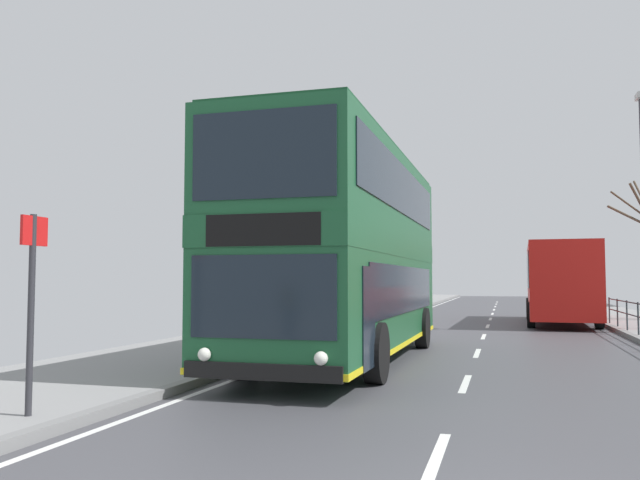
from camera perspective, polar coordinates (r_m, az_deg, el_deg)
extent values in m
cube|color=silver|center=(6.93, 10.15, -18.12)|extent=(0.12, 2.00, 0.00)
cube|color=silver|center=(11.62, 12.57, -12.12)|extent=(0.12, 2.00, 0.00)
cube|color=silver|center=(16.38, 13.55, -9.57)|extent=(0.12, 2.00, 0.00)
cube|color=silver|center=(21.15, 14.09, -8.17)|extent=(0.12, 2.00, 0.00)
cube|color=silver|center=(25.94, 14.43, -7.29)|extent=(0.12, 2.00, 0.00)
cube|color=silver|center=(30.72, 14.66, -6.68)|extent=(0.12, 2.00, 0.00)
cube|color=silver|center=(35.52, 14.82, -6.24)|extent=(0.12, 2.00, 0.00)
cube|color=silver|center=(40.31, 14.95, -5.90)|extent=(0.12, 2.00, 0.00)
cube|color=silver|center=(45.11, 15.05, -5.63)|extent=(0.12, 2.00, 0.00)
cube|color=silver|center=(49.90, 15.13, -5.42)|extent=(0.12, 2.00, 0.00)
cube|color=silver|center=(54.70, 15.20, -5.24)|extent=(0.12, 2.00, 0.00)
cube|color=#19512D|center=(14.33, 2.39, -5.37)|extent=(2.60, 10.21, 1.89)
cube|color=#19512D|center=(14.34, 2.38, -0.61)|extent=(2.62, 10.26, 0.49)
cube|color=#19512D|center=(14.44, 2.37, 3.78)|extent=(2.60, 10.21, 1.72)
cube|color=#154527|center=(14.58, 2.36, 7.30)|extent=(2.53, 9.91, 0.08)
cube|color=#19232D|center=(9.44, -5.10, -4.94)|extent=(2.23, 0.04, 1.21)
cube|color=black|center=(9.46, -5.07, 0.90)|extent=(1.78, 0.04, 0.47)
cube|color=#19232D|center=(9.61, -5.03, 7.49)|extent=(2.23, 0.04, 1.31)
cube|color=black|center=(9.52, -5.15, -11.39)|extent=(2.41, 0.10, 0.24)
cube|color=yellow|center=(14.38, 2.40, -8.89)|extent=(2.63, 10.26, 0.10)
cube|color=#19232D|center=(14.32, 7.63, -4.29)|extent=(0.07, 7.95, 0.98)
cube|color=#19232D|center=(14.20, 7.40, 4.28)|extent=(0.08, 9.18, 1.03)
cube|color=#19232D|center=(14.92, -2.17, -4.28)|extent=(0.07, 7.95, 0.98)
cube|color=#19232D|center=(14.80, -2.46, 3.93)|extent=(0.08, 9.18, 1.03)
sphere|color=white|center=(9.20, 0.08, -10.30)|extent=(0.20, 0.20, 0.20)
sphere|color=white|center=(9.84, -10.05, -9.80)|extent=(0.20, 0.20, 0.20)
cube|color=#19232D|center=(10.40, 4.31, -6.79)|extent=(0.03, 0.90, 1.62)
cylinder|color=black|center=(11.29, 4.91, -9.79)|extent=(0.31, 1.04, 1.04)
cylinder|color=black|center=(12.01, -6.72, -9.41)|extent=(0.31, 1.04, 1.04)
cylinder|color=black|center=(17.29, 8.93, -7.58)|extent=(0.31, 1.04, 1.04)
cylinder|color=black|center=(17.76, 1.04, -7.51)|extent=(0.31, 1.04, 1.04)
cube|color=red|center=(28.29, 20.19, -3.34)|extent=(2.65, 9.24, 2.84)
cube|color=#19232D|center=(28.25, 17.68, -2.58)|extent=(0.21, 7.81, 1.36)
cube|color=#19232D|center=(28.38, 22.65, -2.48)|extent=(0.21, 7.81, 1.36)
cube|color=#19232D|center=(32.89, 19.77, -2.85)|extent=(2.09, 0.08, 1.70)
cylinder|color=black|center=(30.87, 17.82, -5.73)|extent=(0.30, 0.97, 0.96)
cylinder|color=black|center=(30.98, 22.16, -5.63)|extent=(0.30, 0.97, 0.96)
cylinder|color=black|center=(25.49, 17.93, -6.22)|extent=(0.30, 0.97, 0.96)
cylinder|color=black|center=(25.62, 23.19, -6.10)|extent=(0.30, 0.97, 0.96)
cylinder|color=#2D3338|center=(21.62, 26.02, -6.17)|extent=(0.05, 0.05, 0.97)
cylinder|color=#2D3338|center=(23.46, 25.22, -5.96)|extent=(0.05, 0.05, 0.97)
cylinder|color=#2D3338|center=(25.30, 24.53, -5.78)|extent=(0.05, 0.05, 0.97)
cylinder|color=#2D3338|center=(27.15, 23.94, -5.62)|extent=(0.05, 0.05, 0.97)
cylinder|color=#2D2D33|center=(8.63, -23.92, -5.94)|extent=(0.08, 0.08, 2.41)
cube|color=red|center=(8.66, -23.67, 0.74)|extent=(0.04, 0.44, 0.36)
cylinder|color=#4C3D2D|center=(30.00, 26.17, 2.90)|extent=(1.02, 0.89, 1.64)
cylinder|color=#4C3D2D|center=(30.15, 25.37, 1.86)|extent=(1.73, 0.32, 1.00)
cylinder|color=#4C3D2D|center=(30.24, 25.47, 2.70)|extent=(1.58, 0.22, 1.31)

